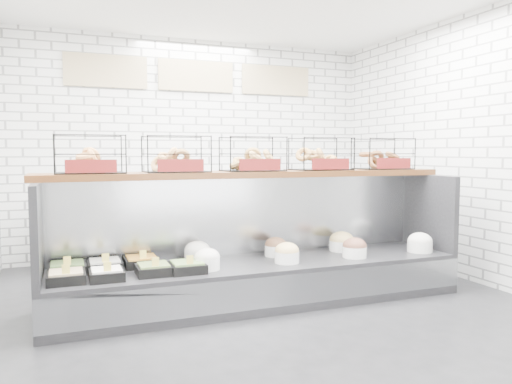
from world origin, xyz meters
name	(u,v)px	position (x,y,z in m)	size (l,w,h in m)	color
ground	(273,311)	(0.00, 0.00, 0.00)	(5.50, 5.50, 0.00)	black
room_shell	(250,91)	(0.00, 0.60, 2.06)	(5.02, 5.51, 3.01)	silver
display_case	(257,267)	(-0.02, 0.34, 0.33)	(4.00, 0.90, 1.20)	black
bagel_shelf	(253,159)	(0.00, 0.52, 1.38)	(4.10, 0.50, 0.40)	#3E1F0D
prep_counter	(203,224)	(0.00, 2.43, 0.47)	(4.00, 0.60, 1.20)	#93969B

